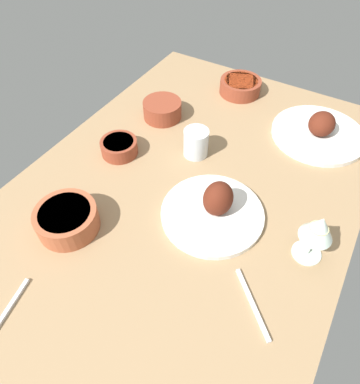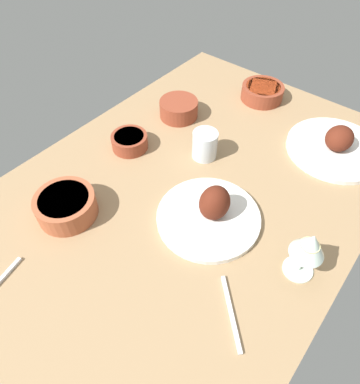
% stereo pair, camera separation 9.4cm
% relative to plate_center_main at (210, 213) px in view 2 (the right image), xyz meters
% --- Properties ---
extents(dining_table, '(1.40, 0.90, 0.04)m').
position_rel_plate_center_main_xyz_m(dining_table, '(-0.01, -0.11, -0.05)').
color(dining_table, '#937551').
rests_on(dining_table, ground).
extents(plate_center_main, '(0.27, 0.27, 0.11)m').
position_rel_plate_center_main_xyz_m(plate_center_main, '(0.00, 0.00, 0.00)').
color(plate_center_main, silver).
rests_on(plate_center_main, dining_table).
extents(plate_near_viewer, '(0.30, 0.30, 0.09)m').
position_rel_plate_center_main_xyz_m(plate_near_viewer, '(-0.46, 0.14, -0.01)').
color(plate_near_viewer, silver).
rests_on(plate_near_viewer, dining_table).
extents(bowl_sauce, '(0.15, 0.15, 0.05)m').
position_rel_plate_center_main_xyz_m(bowl_sauce, '(-0.56, -0.18, 0.00)').
color(bowl_sauce, brown).
rests_on(bowl_sauce, dining_table).
extents(bowl_soup, '(0.16, 0.16, 0.06)m').
position_rel_plate_center_main_xyz_m(bowl_soup, '(0.22, -0.30, 0.01)').
color(bowl_soup, '#A35133').
rests_on(bowl_soup, dining_table).
extents(bowl_potatoes, '(0.13, 0.13, 0.06)m').
position_rel_plate_center_main_xyz_m(bowl_potatoes, '(-0.29, -0.34, 0.01)').
color(bowl_potatoes, brown).
rests_on(bowl_potatoes, dining_table).
extents(bowl_pasta, '(0.11, 0.11, 0.05)m').
position_rel_plate_center_main_xyz_m(bowl_pasta, '(-0.07, -0.36, -0.00)').
color(bowl_pasta, brown).
rests_on(bowl_pasta, dining_table).
extents(wine_glass, '(0.08, 0.08, 0.14)m').
position_rel_plate_center_main_xyz_m(wine_glass, '(-0.01, 0.25, 0.07)').
color(wine_glass, silver).
rests_on(wine_glass, dining_table).
extents(water_tumbler, '(0.08, 0.08, 0.09)m').
position_rel_plate_center_main_xyz_m(water_tumbler, '(-0.19, -0.16, 0.02)').
color(water_tumbler, silver).
rests_on(water_tumbler, dining_table).
extents(fork_loose, '(0.12, 0.13, 0.01)m').
position_rel_plate_center_main_xyz_m(fork_loose, '(0.18, 0.18, -0.02)').
color(fork_loose, silver).
rests_on(fork_loose, dining_table).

